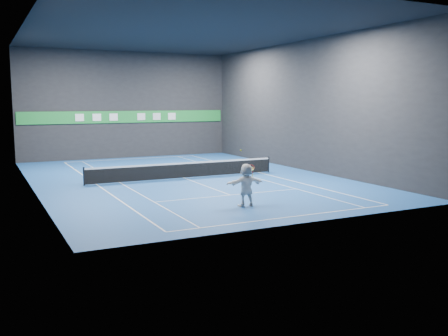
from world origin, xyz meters
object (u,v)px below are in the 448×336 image
tennis_net (184,170)px  tennis_racket (252,168)px  player (246,185)px  tennis_ball (241,150)px

tennis_net → tennis_racket: (-0.27, -9.07, 1.20)m
player → tennis_racket: player is taller
tennis_net → tennis_ball: bearing=-95.5°
player → tennis_ball: tennis_ball is taller
tennis_ball → tennis_racket: size_ratio=0.10×
tennis_ball → tennis_racket: (0.61, 0.07, -0.87)m
player → tennis_racket: bearing=-168.9°
tennis_net → tennis_racket: tennis_racket is taller
player → tennis_racket: 0.81m
player → tennis_net: 9.15m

